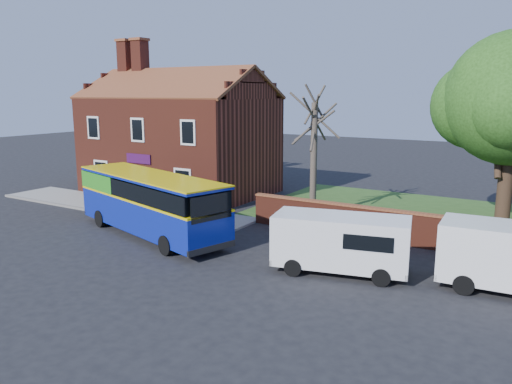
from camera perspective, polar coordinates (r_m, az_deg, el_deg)
The scene contains 9 objects.
ground at distance 22.86m, azimuth -13.45°, elevation -6.53°, with size 120.00×120.00×0.00m, color black.
pavement at distance 31.58m, azimuth -15.20°, elevation -1.58°, with size 18.00×3.50×0.12m, color gray.
kerb at distance 30.44m, azimuth -17.58°, elevation -2.17°, with size 18.00×0.15×0.14m, color slate.
grass_strip at distance 29.26m, azimuth 25.51°, elevation -3.39°, with size 26.00×12.00×0.04m, color #426B28.
shop_building at distance 35.21m, azimuth -8.72°, elevation 5.51°, with size 12.30×8.13×10.50m.
boundary_wall at distance 23.28m, azimuth 24.07°, elevation -4.82°, with size 22.00×0.38×1.60m.
bus at distance 25.00m, azimuth -12.36°, elevation -0.91°, with size 10.16×5.16×3.00m.
van_near at distance 19.55m, azimuth 9.71°, elevation -5.57°, with size 5.45×3.14×2.25m.
bare_tree at distance 27.60m, azimuth 6.62°, elevation 4.32°, with size 2.60×3.10×6.95m.
Camera 1 is at (15.51, -15.34, 6.87)m, focal length 35.00 mm.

